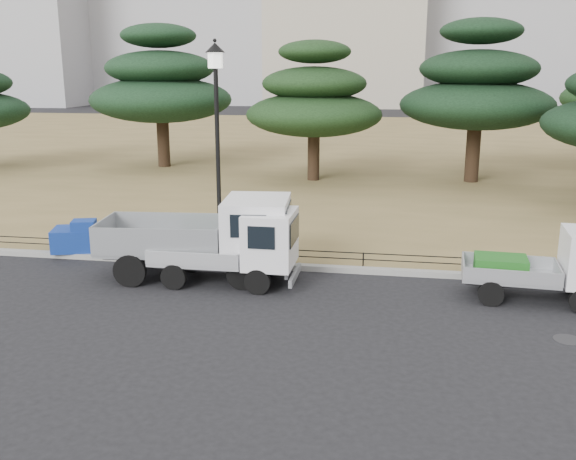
% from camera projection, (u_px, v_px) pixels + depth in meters
% --- Properties ---
extents(ground, '(220.00, 220.00, 0.00)m').
position_uv_depth(ground, '(274.00, 302.00, 15.63)').
color(ground, black).
extents(lawn, '(120.00, 56.00, 0.15)m').
position_uv_depth(lawn, '(356.00, 148.00, 44.85)').
color(lawn, olive).
rests_on(lawn, ground).
extents(curb, '(120.00, 0.25, 0.16)m').
position_uv_depth(curb, '(292.00, 267.00, 18.09)').
color(curb, gray).
rests_on(curb, ground).
extents(truck_large, '(5.19, 2.43, 2.20)m').
position_uv_depth(truck_large, '(207.00, 234.00, 17.16)').
color(truck_large, black).
rests_on(truck_large, ground).
extents(truck_kei_front, '(3.74, 1.65, 1.98)m').
position_uv_depth(truck_kei_front, '(236.00, 247.00, 16.72)').
color(truck_kei_front, black).
rests_on(truck_kei_front, ground).
extents(truck_kei_rear, '(3.54, 1.72, 1.81)m').
position_uv_depth(truck_kei_rear, '(549.00, 266.00, 15.45)').
color(truck_kei_rear, black).
rests_on(truck_kei_rear, ground).
extents(street_lamp, '(0.54, 0.54, 6.04)m').
position_uv_depth(street_lamp, '(217.00, 116.00, 17.70)').
color(street_lamp, black).
rests_on(street_lamp, lawn).
extents(pipe_fence, '(38.00, 0.04, 0.40)m').
position_uv_depth(pipe_fence, '(292.00, 253.00, 18.15)').
color(pipe_fence, black).
rests_on(pipe_fence, lawn).
extents(tarp_pile, '(1.68, 1.42, 0.97)m').
position_uv_depth(tarp_pile, '(79.00, 238.00, 19.41)').
color(tarp_pile, '#133496').
rests_on(tarp_pile, lawn).
extents(manhole, '(0.60, 0.60, 0.01)m').
position_uv_depth(manhole, '(568.00, 340.00, 13.43)').
color(manhole, '#2D2D30').
rests_on(manhole, ground).
extents(pine_west_near, '(7.68, 7.68, 7.68)m').
position_uv_depth(pine_west_near, '(161.00, 85.00, 34.87)').
color(pine_west_near, black).
rests_on(pine_west_near, lawn).
extents(pine_center_left, '(6.55, 6.55, 6.66)m').
position_uv_depth(pine_center_left, '(314.00, 101.00, 30.71)').
color(pine_center_left, black).
rests_on(pine_center_left, lawn).
extents(pine_center_right, '(7.18, 7.18, 7.62)m').
position_uv_depth(pine_center_right, '(477.00, 89.00, 30.11)').
color(pine_center_right, black).
rests_on(pine_center_right, lawn).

